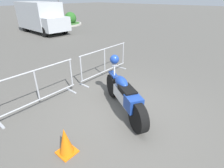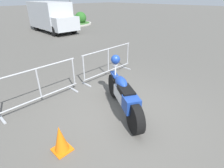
% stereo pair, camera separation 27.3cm
% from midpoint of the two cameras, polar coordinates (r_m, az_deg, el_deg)
% --- Properties ---
extents(ground_plane, '(120.00, 120.00, 0.00)m').
position_cam_midpoint_polar(ground_plane, '(4.67, 4.25, -9.10)').
color(ground_plane, '#54514C').
extents(motorcycle, '(1.34, 2.11, 1.32)m').
position_cam_midpoint_polar(motorcycle, '(4.47, 5.46, -3.33)').
color(motorcycle, black).
rests_on(motorcycle, ground).
extents(crowd_barrier_near, '(2.36, 0.45, 1.07)m').
position_cam_midpoint_polar(crowd_barrier_near, '(5.08, -21.28, -0.56)').
color(crowd_barrier_near, '#9EA0A5').
rests_on(crowd_barrier_near, ground).
extents(crowd_barrier_far, '(2.36, 0.45, 1.07)m').
position_cam_midpoint_polar(crowd_barrier_far, '(6.48, -0.03, 7.17)').
color(crowd_barrier_far, '#9EA0A5').
rests_on(crowd_barrier_far, ground).
extents(delivery_van, '(2.17, 5.08, 2.31)m').
position_cam_midpoint_polar(delivery_van, '(16.15, -18.74, 20.27)').
color(delivery_van, '#B2B7BC').
rests_on(delivery_van, ground).
extents(planter_island, '(4.26, 4.26, 1.25)m').
position_cam_midpoint_polar(planter_island, '(20.01, -12.59, 19.61)').
color(planter_island, '#ADA89E').
rests_on(planter_island, ground).
extents(traffic_cone, '(0.34, 0.34, 0.59)m').
position_cam_midpoint_polar(traffic_cone, '(3.60, -14.32, -17.08)').
color(traffic_cone, orange).
rests_on(traffic_cone, ground).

